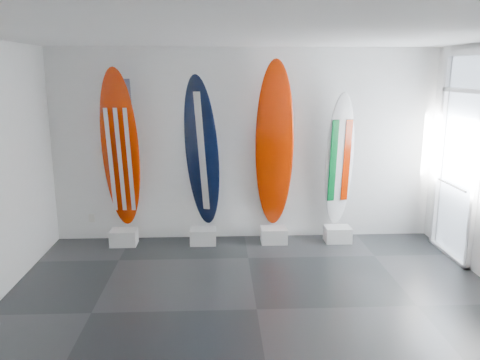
{
  "coord_description": "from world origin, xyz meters",
  "views": [
    {
      "loc": [
        -0.42,
        -4.95,
        2.62
      ],
      "look_at": [
        -0.13,
        1.4,
        1.19
      ],
      "focal_mm": 35.87,
      "sensor_mm": 36.0,
      "label": 1
    }
  ],
  "objects_px": {
    "surfboard_navy": "(202,153)",
    "surfboard_swiss": "(275,145)",
    "surfboard_usa": "(120,150)",
    "surfboard_italy": "(339,161)"
  },
  "relations": [
    {
      "from": "surfboard_swiss",
      "to": "surfboard_navy",
      "type": "bearing_deg",
      "value": -176.15
    },
    {
      "from": "surfboard_italy",
      "to": "surfboard_usa",
      "type": "bearing_deg",
      "value": 167.9
    },
    {
      "from": "surfboard_navy",
      "to": "surfboard_italy",
      "type": "xyz_separation_m",
      "value": [
        2.13,
        0.0,
        -0.13
      ]
    },
    {
      "from": "surfboard_navy",
      "to": "surfboard_swiss",
      "type": "height_order",
      "value": "surfboard_swiss"
    },
    {
      "from": "surfboard_usa",
      "to": "surfboard_swiss",
      "type": "bearing_deg",
      "value": 2.24
    },
    {
      "from": "surfboard_navy",
      "to": "surfboard_swiss",
      "type": "relative_size",
      "value": 0.92
    },
    {
      "from": "surfboard_navy",
      "to": "surfboard_swiss",
      "type": "xyz_separation_m",
      "value": [
        1.11,
        0.0,
        0.11
      ]
    },
    {
      "from": "surfboard_usa",
      "to": "surfboard_italy",
      "type": "relative_size",
      "value": 1.19
    },
    {
      "from": "surfboard_navy",
      "to": "surfboard_italy",
      "type": "bearing_deg",
      "value": 20.54
    },
    {
      "from": "surfboard_italy",
      "to": "surfboard_swiss",
      "type": "bearing_deg",
      "value": 167.9
    }
  ]
}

